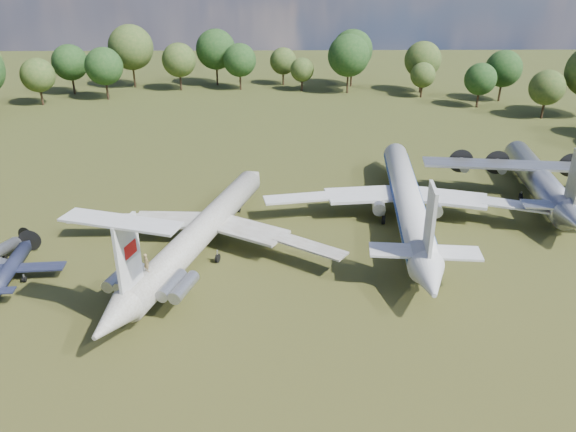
{
  "coord_description": "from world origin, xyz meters",
  "views": [
    {
      "loc": [
        6.89,
        -60.61,
        31.56
      ],
      "look_at": [
        7.86,
        -3.66,
        5.0
      ],
      "focal_mm": 35.0,
      "sensor_mm": 36.0,
      "label": 1
    }
  ],
  "objects_px": {
    "tu104_jet": "(407,204)",
    "person_on_il62": "(146,263)",
    "small_prop_west": "(10,272)",
    "an12_transport": "(538,183)",
    "il62_airliner": "(202,236)"
  },
  "relations": [
    {
      "from": "tu104_jet",
      "to": "person_on_il62",
      "type": "relative_size",
      "value": 26.17
    },
    {
      "from": "an12_transport",
      "to": "il62_airliner",
      "type": "bearing_deg",
      "value": -153.94
    },
    {
      "from": "person_on_il62",
      "to": "an12_transport",
      "type": "bearing_deg",
      "value": -112.54
    },
    {
      "from": "small_prop_west",
      "to": "person_on_il62",
      "type": "height_order",
      "value": "person_on_il62"
    },
    {
      "from": "tu104_jet",
      "to": "an12_transport",
      "type": "xyz_separation_m",
      "value": [
        20.12,
        7.19,
        -0.11
      ]
    },
    {
      "from": "il62_airliner",
      "to": "person_on_il62",
      "type": "distance_m",
      "value": 12.59
    },
    {
      "from": "il62_airliner",
      "to": "person_on_il62",
      "type": "bearing_deg",
      "value": -90.0
    },
    {
      "from": "il62_airliner",
      "to": "tu104_jet",
      "type": "relative_size",
      "value": 0.9
    },
    {
      "from": "an12_transport",
      "to": "small_prop_west",
      "type": "height_order",
      "value": "an12_transport"
    },
    {
      "from": "il62_airliner",
      "to": "person_on_il62",
      "type": "xyz_separation_m",
      "value": [
        -3.61,
        -11.65,
        3.12
      ]
    },
    {
      "from": "il62_airliner",
      "to": "tu104_jet",
      "type": "distance_m",
      "value": 26.64
    },
    {
      "from": "tu104_jet",
      "to": "person_on_il62",
      "type": "xyz_separation_m",
      "value": [
        -29.0,
        -19.73,
        2.84
      ]
    },
    {
      "from": "an12_transport",
      "to": "person_on_il62",
      "type": "distance_m",
      "value": 56.09
    },
    {
      "from": "tu104_jet",
      "to": "il62_airliner",
      "type": "bearing_deg",
      "value": -156.43
    },
    {
      "from": "tu104_jet",
      "to": "small_prop_west",
      "type": "relative_size",
      "value": 3.28
    }
  ]
}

